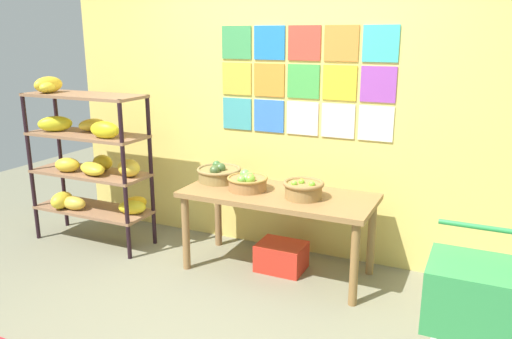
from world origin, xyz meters
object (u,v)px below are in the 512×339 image
Objects in this scene: fruit_basket_back_right at (303,189)px; fruit_basket_back_left at (219,173)px; display_table at (278,203)px; produce_crate_under_table at (281,256)px; fruit_basket_right at (247,182)px; banana_shelf_unit at (88,156)px; shopping_cart at (480,302)px.

fruit_basket_back_left is (-0.79, 0.13, -0.01)m from fruit_basket_back_right.
produce_crate_under_table is at bearing 67.72° from display_table.
fruit_basket_back_left is (-0.33, 0.13, -0.00)m from fruit_basket_right.
fruit_basket_back_right reaches higher than display_table.
banana_shelf_unit is 1.89m from produce_crate_under_table.
produce_crate_under_table is at bearing 159.05° from fruit_basket_back_right.
produce_crate_under_table is 1.70m from shopping_cart.
fruit_basket_back_right is (1.95, 0.11, -0.08)m from banana_shelf_unit.
fruit_basket_right is (-0.25, -0.03, 0.15)m from display_table.
banana_shelf_unit is 4.03× the size of fruit_basket_back_left.
fruit_basket_right is (-0.46, 0.00, -0.00)m from fruit_basket_back_right.
banana_shelf_unit is at bearing -173.93° from produce_crate_under_table.
display_table is 1.82× the size of shopping_cart.
fruit_basket_back_right reaches higher than produce_crate_under_table.
display_table is at bearing -112.28° from produce_crate_under_table.
display_table is (1.74, 0.14, -0.23)m from banana_shelf_unit.
shopping_cart is at bearing -23.16° from fruit_basket_back_left.
banana_shelf_unit is 1.82× the size of shopping_cart.
fruit_basket_back_left is 0.45× the size of shopping_cart.
produce_crate_under_table is (0.59, -0.06, -0.61)m from fruit_basket_back_left.
banana_shelf_unit is at bearing 163.20° from shopping_cart.
display_table is at bearing 4.71° from banana_shelf_unit.
shopping_cart is at bearing -29.31° from produce_crate_under_table.
fruit_basket_back_left is at bearing 151.12° from shopping_cart.
fruit_basket_back_left is 2.23m from shopping_cart.
fruit_basket_right reaches higher than display_table.
shopping_cart is at bearing -27.71° from display_table.
banana_shelf_unit is at bearing -175.29° from display_table.
fruit_basket_back_left is 0.99× the size of produce_crate_under_table.
display_table is at bearing -10.08° from fruit_basket_back_left.
shopping_cart is (2.04, -0.87, -0.25)m from fruit_basket_back_left.
fruit_basket_back_right is at bearing -8.60° from display_table.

